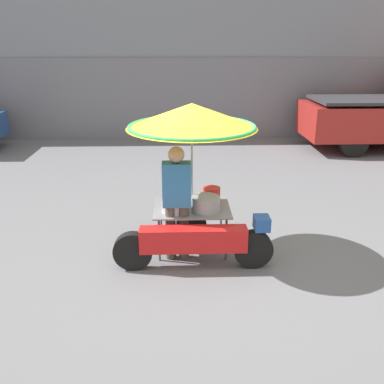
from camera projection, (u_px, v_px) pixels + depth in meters
The scene contains 4 objects.
ground_plane at pixel (198, 257), 6.07m from camera, with size 36.00×36.00×0.00m, color slate.
shopfront_building at pixel (185, 69), 13.56m from camera, with size 28.00×2.06×4.06m.
vendor_motorcycle_cart at pixel (193, 141), 5.71m from camera, with size 2.13×1.77×2.12m.
vendor_person at pixel (177, 198), 5.74m from camera, with size 0.38×0.22×1.61m.
Camera 1 is at (-0.26, -5.39, 2.92)m, focal length 40.00 mm.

